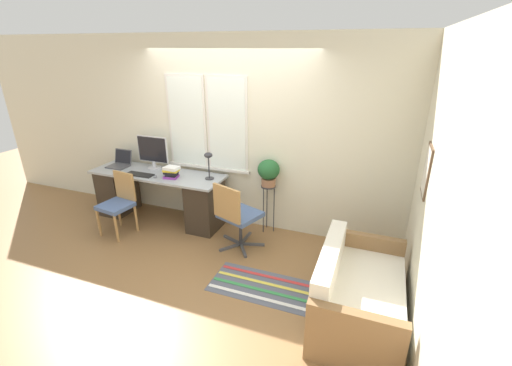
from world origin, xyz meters
name	(u,v)px	position (x,y,z in m)	size (l,w,h in m)	color
ground_plane	(212,241)	(0.00, 0.00, 0.00)	(14.00, 14.00, 0.00)	olive
wall_back_with_window	(230,134)	(-0.01, 0.70, 1.35)	(9.00, 0.12, 2.70)	beige
wall_right_with_picture	(429,172)	(2.51, 0.00, 1.35)	(0.08, 9.00, 2.70)	beige
desk	(159,195)	(-1.05, 0.31, 0.41)	(2.07, 0.63, 0.77)	#9EA3A8
laptop	(120,163)	(-1.78, 0.38, 0.82)	(0.32, 0.30, 0.24)	#4C4C51
monitor	(153,152)	(-1.21, 0.49, 1.03)	(0.52, 0.21, 0.50)	silver
keyboard	(140,174)	(-1.23, 0.15, 0.78)	(0.43, 0.15, 0.02)	black
mouse	(155,177)	(-0.94, 0.14, 0.78)	(0.04, 0.07, 0.04)	slate
desk_lamp	(209,160)	(-0.20, 0.38, 1.05)	(0.13, 0.13, 0.39)	#2D2D33
book_stack	(171,172)	(-0.72, 0.22, 0.85)	(0.23, 0.19, 0.17)	purple
desk_chair_wooden	(119,202)	(-1.35, -0.22, 0.47)	(0.46, 0.47, 0.87)	#B2844C
office_chair_swivel	(236,214)	(0.39, -0.02, 0.50)	(0.63, 0.64, 0.93)	#47474C
couch_loveseat	(356,295)	(1.99, -0.77, 0.27)	(0.79, 1.35, 0.74)	white
plant_stand	(268,194)	(0.63, 0.56, 0.59)	(0.21, 0.21, 0.71)	#333338
potted_plant	(269,171)	(0.63, 0.56, 0.92)	(0.31, 0.31, 0.38)	#9E6B4C
floor_rug_striped	(275,290)	(1.14, -0.67, 0.00)	(1.48, 0.57, 0.01)	#565B6B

